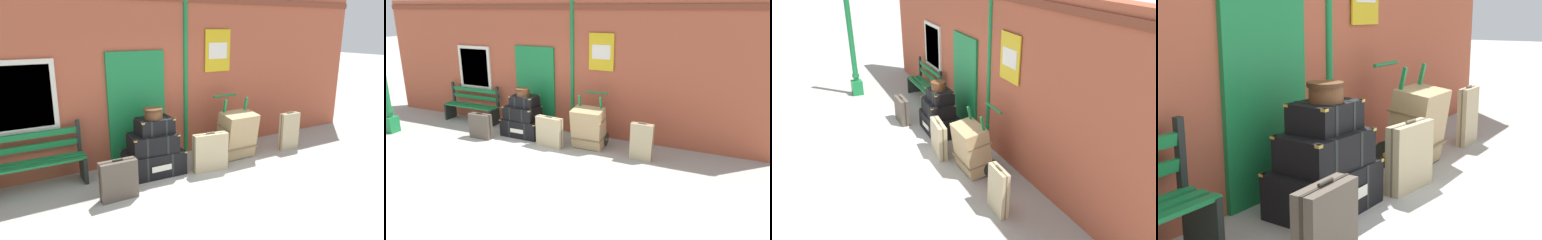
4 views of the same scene
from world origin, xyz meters
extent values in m
plane|color=#A3A099|center=(0.00, 0.00, 0.00)|extent=(60.00, 60.00, 0.00)
cube|color=#AD5138|center=(0.00, 2.60, 1.60)|extent=(10.40, 0.30, 3.20)
cube|color=#197A3D|center=(-0.43, 2.43, 1.05)|extent=(1.10, 0.05, 2.10)
cube|color=#0F4924|center=(-0.43, 2.41, 1.05)|extent=(0.06, 0.02, 2.10)
cube|color=silver|center=(-2.33, 2.43, 1.45)|extent=(1.04, 0.06, 1.16)
cube|color=silver|center=(-2.33, 2.41, 1.45)|extent=(0.88, 0.02, 1.00)
cylinder|color=#197A3D|center=(0.60, 2.45, 1.60)|extent=(0.09, 0.09, 3.14)
cube|color=gold|center=(1.34, 2.43, 2.05)|extent=(0.60, 0.02, 0.84)
cube|color=white|center=(1.34, 2.41, 2.05)|extent=(0.44, 0.01, 0.32)
cube|color=#197A3D|center=(-3.58, 0.59, 0.20)|extent=(0.28, 0.28, 0.40)
cylinder|color=#197A3D|center=(-3.58, 0.59, 1.70)|extent=(0.14, 0.14, 2.60)
cylinder|color=#197A3D|center=(-3.58, 0.59, 0.55)|extent=(0.19, 0.19, 0.08)
cube|color=#197A3D|center=(-2.31, 1.96, 0.45)|extent=(1.60, 0.09, 0.04)
cube|color=#197A3D|center=(-2.31, 2.10, 0.45)|extent=(1.60, 0.09, 0.04)
cube|color=#197A3D|center=(-2.31, 2.24, 0.45)|extent=(1.60, 0.09, 0.04)
cube|color=#197A3D|center=(-2.31, 2.30, 0.65)|extent=(1.60, 0.05, 0.10)
cube|color=#197A3D|center=(-2.31, 2.30, 0.85)|extent=(1.60, 0.05, 0.10)
cube|color=black|center=(-3.07, 2.10, 0.23)|extent=(0.06, 0.40, 0.45)
cube|color=black|center=(-3.07, 2.30, 0.73)|extent=(0.06, 0.06, 0.56)
cube|color=black|center=(-1.55, 2.10, 0.23)|extent=(0.06, 0.40, 0.45)
cube|color=black|center=(-1.55, 2.30, 0.73)|extent=(0.06, 0.06, 0.56)
cube|color=black|center=(-0.41, 1.79, 0.21)|extent=(1.02, 0.67, 0.42)
cube|color=black|center=(-0.63, 1.80, 0.21)|extent=(0.06, 0.65, 0.43)
cube|color=black|center=(-0.18, 1.78, 0.21)|extent=(0.06, 0.65, 0.43)
cube|color=#B79338|center=(-0.90, 1.50, 0.41)|extent=(0.05, 0.05, 0.02)
cube|color=#B79338|center=(0.06, 1.47, 0.41)|extent=(0.05, 0.05, 0.02)
cube|color=#B79338|center=(-0.88, 2.10, 0.41)|extent=(0.05, 0.05, 0.02)
cube|color=#B79338|center=(0.08, 2.07, 0.41)|extent=(0.05, 0.05, 0.02)
cube|color=silver|center=(-0.40, 1.45, 0.21)|extent=(0.36, 0.01, 0.10)
cube|color=black|center=(-0.42, 1.77, 0.58)|extent=(0.84, 0.60, 0.32)
cube|color=black|center=(-0.60, 1.78, 0.58)|extent=(0.08, 0.55, 0.33)
cube|color=black|center=(-0.24, 1.75, 0.58)|extent=(0.08, 0.55, 0.33)
cube|color=#B79338|center=(-0.82, 1.54, 0.73)|extent=(0.05, 0.05, 0.02)
cube|color=#B79338|center=(-0.06, 1.49, 0.73)|extent=(0.05, 0.05, 0.02)
cube|color=#B79338|center=(-0.78, 2.04, 0.73)|extent=(0.05, 0.05, 0.02)
cube|color=#B79338|center=(-0.03, 1.99, 0.73)|extent=(0.05, 0.05, 0.02)
cube|color=black|center=(-0.37, 1.80, 0.87)|extent=(0.61, 0.45, 0.26)
cube|color=black|center=(-0.51, 1.80, 0.87)|extent=(0.04, 0.45, 0.27)
cube|color=black|center=(-0.24, 1.80, 0.87)|extent=(0.04, 0.45, 0.27)
cube|color=#B79338|center=(-0.65, 1.60, 0.99)|extent=(0.05, 0.05, 0.02)
cube|color=#B79338|center=(-0.10, 1.59, 0.99)|extent=(0.05, 0.05, 0.02)
cube|color=#B79338|center=(-0.65, 2.00, 0.99)|extent=(0.05, 0.05, 0.02)
cube|color=#B79338|center=(-0.09, 1.99, 0.99)|extent=(0.05, 0.05, 0.02)
cylinder|color=brown|center=(-0.39, 1.78, 1.09)|extent=(0.31, 0.31, 0.18)
cylinder|color=#432715|center=(-0.40, 1.78, 1.16)|extent=(0.32, 0.32, 0.04)
cube|color=black|center=(1.34, 1.68, 0.01)|extent=(0.56, 0.28, 0.03)
cube|color=#197A3D|center=(1.09, 1.88, 0.59)|extent=(0.04, 0.30, 1.18)
cube|color=#197A3D|center=(1.59, 1.88, 0.59)|extent=(0.04, 0.30, 1.18)
cylinder|color=#197A3D|center=(1.34, 2.13, 1.17)|extent=(0.54, 0.04, 0.04)
cylinder|color=black|center=(1.02, 1.94, 0.16)|extent=(0.04, 0.32, 0.32)
cylinder|color=#B79338|center=(1.02, 1.94, 0.16)|extent=(0.07, 0.06, 0.06)
cylinder|color=black|center=(1.66, 1.94, 0.16)|extent=(0.04, 0.32, 0.32)
cylinder|color=#B79338|center=(1.66, 1.94, 0.16)|extent=(0.07, 0.06, 0.06)
cube|color=tan|center=(1.34, 1.70, 0.47)|extent=(0.68, 0.55, 0.93)
cube|color=olive|center=(1.34, 1.70, 0.27)|extent=(0.70, 0.46, 0.09)
cube|color=olive|center=(1.34, 1.70, 0.66)|extent=(0.70, 0.46, 0.09)
cube|color=tan|center=(2.59, 1.53, 0.39)|extent=(0.46, 0.14, 0.78)
cylinder|color=#71644C|center=(2.59, 1.53, 0.80)|extent=(0.16, 0.03, 0.03)
cube|color=brown|center=(2.59, 1.53, 0.39)|extent=(0.47, 0.03, 0.79)
cube|color=tan|center=(0.52, 1.39, 0.34)|extent=(0.66, 0.24, 0.69)
cylinder|color=#71644C|center=(0.52, 1.39, 0.71)|extent=(0.16, 0.05, 0.03)
cube|color=brown|center=(0.52, 1.39, 0.34)|extent=(0.65, 0.10, 0.70)
cube|color=#51473D|center=(-1.24, 1.18, 0.30)|extent=(0.56, 0.20, 0.60)
cylinder|color=#302A24|center=(-1.24, 1.18, 0.62)|extent=(0.16, 0.03, 0.03)
cube|color=#2C2721|center=(-1.24, 1.18, 0.30)|extent=(0.57, 0.03, 0.61)
camera|label=1|loc=(-2.65, -3.45, 2.49)|focal=32.11mm
camera|label=2|loc=(4.17, -5.08, 3.02)|focal=32.78mm
camera|label=3|loc=(6.61, -0.97, 3.75)|focal=34.91mm
camera|label=4|loc=(-3.91, -0.74, 1.76)|focal=46.93mm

